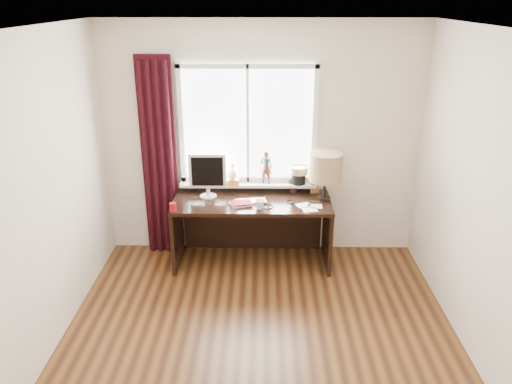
{
  "coord_description": "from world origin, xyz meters",
  "views": [
    {
      "loc": [
        0.02,
        -3.33,
        2.81
      ],
      "look_at": [
        -0.05,
        1.25,
        1.0
      ],
      "focal_mm": 35.0,
      "sensor_mm": 36.0,
      "label": 1
    }
  ],
  "objects_px": {
    "desk": "(252,217)",
    "table_lamp": "(326,168)",
    "laptop": "(251,201)",
    "mug": "(260,204)",
    "red_cup": "(173,207)",
    "monitor": "(208,173)"
  },
  "relations": [
    {
      "from": "monitor",
      "to": "laptop",
      "type": "bearing_deg",
      "value": -17.85
    },
    {
      "from": "desk",
      "to": "monitor",
      "type": "bearing_deg",
      "value": 179.78
    },
    {
      "from": "laptop",
      "to": "mug",
      "type": "distance_m",
      "value": 0.2
    },
    {
      "from": "monitor",
      "to": "table_lamp",
      "type": "height_order",
      "value": "table_lamp"
    },
    {
      "from": "desk",
      "to": "monitor",
      "type": "xyz_separation_m",
      "value": [
        -0.48,
        0.0,
        0.52
      ]
    },
    {
      "from": "desk",
      "to": "monitor",
      "type": "distance_m",
      "value": 0.71
    },
    {
      "from": "desk",
      "to": "monitor",
      "type": "height_order",
      "value": "monitor"
    },
    {
      "from": "red_cup",
      "to": "table_lamp",
      "type": "height_order",
      "value": "table_lamp"
    },
    {
      "from": "laptop",
      "to": "table_lamp",
      "type": "distance_m",
      "value": 0.87
    },
    {
      "from": "laptop",
      "to": "table_lamp",
      "type": "relative_size",
      "value": 0.64
    },
    {
      "from": "laptop",
      "to": "monitor",
      "type": "relative_size",
      "value": 0.68
    },
    {
      "from": "mug",
      "to": "table_lamp",
      "type": "distance_m",
      "value": 0.81
    },
    {
      "from": "mug",
      "to": "monitor",
      "type": "relative_size",
      "value": 0.22
    },
    {
      "from": "mug",
      "to": "monitor",
      "type": "xyz_separation_m",
      "value": [
        -0.56,
        0.32,
        0.23
      ]
    },
    {
      "from": "mug",
      "to": "red_cup",
      "type": "xyz_separation_m",
      "value": [
        -0.88,
        -0.08,
        -0.01
      ]
    },
    {
      "from": "mug",
      "to": "monitor",
      "type": "height_order",
      "value": "monitor"
    },
    {
      "from": "monitor",
      "to": "mug",
      "type": "bearing_deg",
      "value": -29.67
    },
    {
      "from": "monitor",
      "to": "desk",
      "type": "bearing_deg",
      "value": -0.22
    },
    {
      "from": "desk",
      "to": "table_lamp",
      "type": "height_order",
      "value": "table_lamp"
    },
    {
      "from": "monitor",
      "to": "table_lamp",
      "type": "xyz_separation_m",
      "value": [
        1.26,
        -0.05,
        0.09
      ]
    },
    {
      "from": "red_cup",
      "to": "desk",
      "type": "xyz_separation_m",
      "value": [
        0.8,
        0.4,
        -0.29
      ]
    },
    {
      "from": "desk",
      "to": "table_lamp",
      "type": "relative_size",
      "value": 3.27
    }
  ]
}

